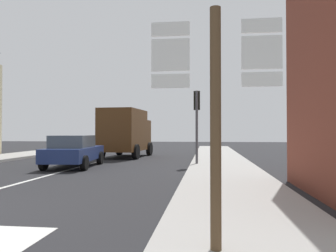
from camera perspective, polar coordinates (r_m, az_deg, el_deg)
The scene contains 7 objects.
ground_plane at distance 16.29m, azimuth -14.44°, elevation -6.76°, with size 80.00×80.00×0.00m, color #232326.
sidewalk_right at distance 13.21m, azimuth 9.91°, elevation -7.80°, with size 2.95×44.00×0.14m, color #9E9B96.
lane_centre_stripe at distance 12.67m, azimuth -21.10°, elevation -8.32°, with size 0.16×12.00×0.01m, color silver.
sedan_far at distance 15.65m, azimuth -16.20°, elevation -4.19°, with size 2.24×4.33×1.47m.
delivery_truck at distance 21.19m, azimuth -7.40°, elevation -1.00°, with size 2.75×5.13×3.05m.
route_sign_post at distance 4.16m, azimuth 8.34°, elevation 3.01°, with size 1.66×0.14×3.20m.
traffic_light_near_right at distance 15.59m, azimuth 5.08°, elevation 2.73°, with size 0.30×0.49×3.59m.
Camera 1 is at (5.88, -5.11, 1.61)m, focal length 34.73 mm.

